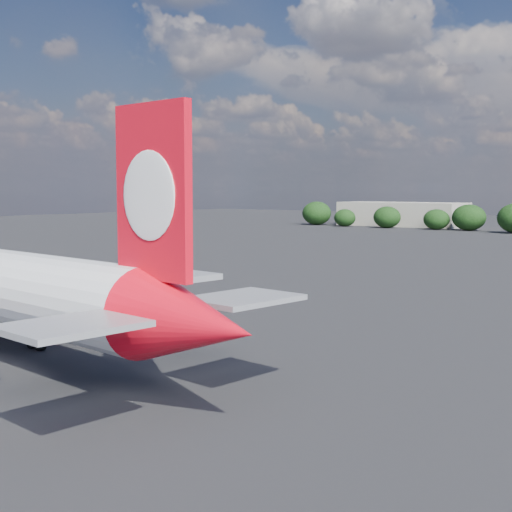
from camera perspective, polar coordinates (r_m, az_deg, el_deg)
The scene contains 2 objects.
ground at distance 98.99m, azimuth 10.20°, elevation -2.01°, with size 500.00×500.00×0.00m, color black.
terminal_building at distance 245.42m, azimuth 11.61°, elevation 3.30°, with size 42.00×16.00×8.00m.
Camera 1 is at (46.72, -26.34, 12.67)m, focal length 50.00 mm.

